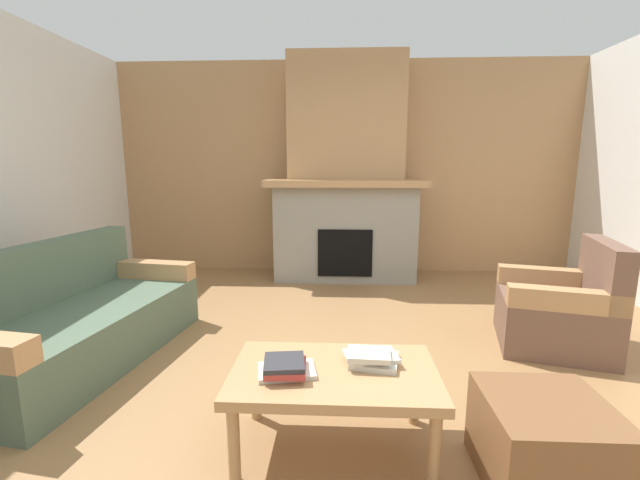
# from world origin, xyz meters

# --- Properties ---
(ground) EXTENTS (9.00, 9.00, 0.00)m
(ground) POSITION_xyz_m (0.00, 0.00, 0.00)
(ground) COLOR olive
(wall_back_wood_panel) EXTENTS (6.00, 0.12, 2.70)m
(wall_back_wood_panel) POSITION_xyz_m (0.00, 3.00, 1.35)
(wall_back_wood_panel) COLOR tan
(wall_back_wood_panel) RESTS_ON ground
(fireplace) EXTENTS (1.90, 0.82, 2.70)m
(fireplace) POSITION_xyz_m (0.00, 2.62, 1.16)
(fireplace) COLOR gray
(fireplace) RESTS_ON ground
(couch) EXTENTS (1.09, 1.90, 0.85)m
(couch) POSITION_xyz_m (-1.96, 0.22, 0.29)
(couch) COLOR #4C604C
(couch) RESTS_ON ground
(armchair) EXTENTS (0.93, 0.93, 0.85)m
(armchair) POSITION_xyz_m (1.65, 0.63, 0.29)
(armchair) COLOR brown
(armchair) RESTS_ON ground
(coffee_table) EXTENTS (1.00, 0.60, 0.43)m
(coffee_table) POSITION_xyz_m (-0.08, -0.65, 0.38)
(coffee_table) COLOR tan
(coffee_table) RESTS_ON ground
(ottoman) EXTENTS (0.52, 0.52, 0.40)m
(ottoman) POSITION_xyz_m (0.85, -0.84, 0.20)
(ottoman) COLOR brown
(ottoman) RESTS_ON ground
(book_stack_near_edge) EXTENTS (0.30, 0.25, 0.08)m
(book_stack_near_edge) POSITION_xyz_m (-0.31, -0.71, 0.47)
(book_stack_near_edge) COLOR beige
(book_stack_near_edge) RESTS_ON coffee_table
(book_stack_center) EXTENTS (0.29, 0.25, 0.07)m
(book_stack_center) POSITION_xyz_m (0.10, -0.58, 0.46)
(book_stack_center) COLOR beige
(book_stack_center) RESTS_ON coffee_table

